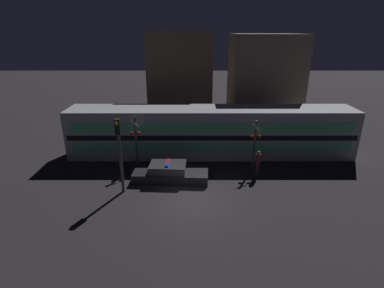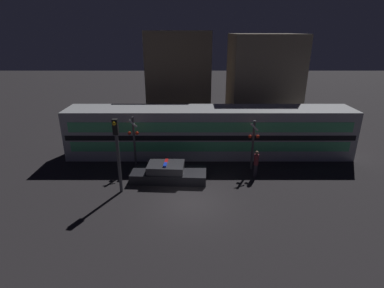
{
  "view_description": "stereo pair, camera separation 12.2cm",
  "coord_description": "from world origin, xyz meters",
  "px_view_note": "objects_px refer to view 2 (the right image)",
  "views": [
    {
      "loc": [
        -0.05,
        -14.79,
        9.21
      ],
      "look_at": [
        -0.01,
        5.02,
        1.68
      ],
      "focal_mm": 28.0,
      "sensor_mm": 36.0,
      "label": 1
    },
    {
      "loc": [
        0.08,
        -14.79,
        9.21
      ],
      "look_at": [
        -0.01,
        5.02,
        1.68
      ],
      "focal_mm": 28.0,
      "sensor_mm": 36.0,
      "label": 2
    }
  ],
  "objects_px": {
    "police_car": "(169,173)",
    "traffic_light_corner": "(119,148)",
    "train": "(210,132)",
    "pedestrian": "(257,164)",
    "crossing_signal_near": "(254,143)"
  },
  "relations": [
    {
      "from": "police_car",
      "to": "traffic_light_corner",
      "type": "xyz_separation_m",
      "value": [
        -2.76,
        -1.58,
        2.37
      ]
    },
    {
      "from": "train",
      "to": "pedestrian",
      "type": "relative_size",
      "value": 11.69
    },
    {
      "from": "crossing_signal_near",
      "to": "traffic_light_corner",
      "type": "height_order",
      "value": "traffic_light_corner"
    },
    {
      "from": "train",
      "to": "police_car",
      "type": "xyz_separation_m",
      "value": [
        -2.89,
        -4.32,
        -1.41
      ]
    },
    {
      "from": "train",
      "to": "police_car",
      "type": "bearing_deg",
      "value": -123.78
    },
    {
      "from": "train",
      "to": "police_car",
      "type": "height_order",
      "value": "train"
    },
    {
      "from": "train",
      "to": "traffic_light_corner",
      "type": "relative_size",
      "value": 4.72
    },
    {
      "from": "police_car",
      "to": "traffic_light_corner",
      "type": "height_order",
      "value": "traffic_light_corner"
    },
    {
      "from": "train",
      "to": "crossing_signal_near",
      "type": "xyz_separation_m",
      "value": [
        2.86,
        -2.75,
        0.11
      ]
    },
    {
      "from": "traffic_light_corner",
      "to": "train",
      "type": "bearing_deg",
      "value": 46.26
    },
    {
      "from": "pedestrian",
      "to": "police_car",
      "type": "bearing_deg",
      "value": -175.8
    },
    {
      "from": "police_car",
      "to": "train",
      "type": "bearing_deg",
      "value": 59.36
    },
    {
      "from": "train",
      "to": "traffic_light_corner",
      "type": "xyz_separation_m",
      "value": [
        -5.65,
        -5.9,
        0.96
      ]
    },
    {
      "from": "police_car",
      "to": "pedestrian",
      "type": "xyz_separation_m",
      "value": [
        5.8,
        0.43,
        0.49
      ]
    },
    {
      "from": "crossing_signal_near",
      "to": "traffic_light_corner",
      "type": "distance_m",
      "value": 9.11
    }
  ]
}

